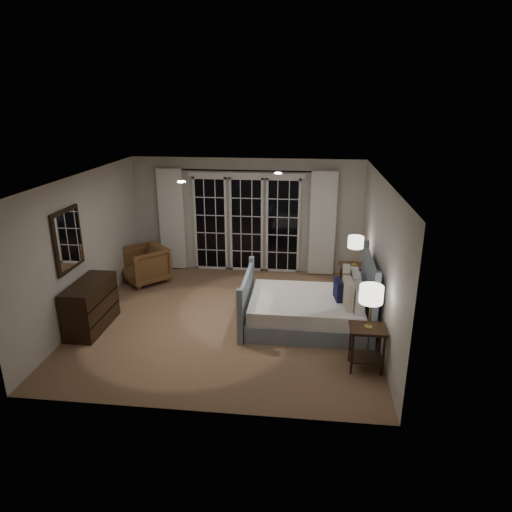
# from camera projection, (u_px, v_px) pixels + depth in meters

# --- Properties ---
(floor) EXTENTS (5.00, 5.00, 0.00)m
(floor) POSITION_uv_depth(u_px,v_px,m) (228.00, 319.00, 8.03)
(floor) COLOR #90704D
(floor) RESTS_ON ground
(ceiling) EXTENTS (5.00, 5.00, 0.00)m
(ceiling) POSITION_uv_depth(u_px,v_px,m) (225.00, 178.00, 7.21)
(ceiling) COLOR silver
(ceiling) RESTS_ON wall_back
(wall_left) EXTENTS (0.02, 5.00, 2.50)m
(wall_left) POSITION_uv_depth(u_px,v_px,m) (84.00, 247.00, 7.89)
(wall_left) COLOR beige
(wall_left) RESTS_ON floor
(wall_right) EXTENTS (0.02, 5.00, 2.50)m
(wall_right) POSITION_uv_depth(u_px,v_px,m) (380.00, 258.00, 7.35)
(wall_right) COLOR beige
(wall_right) RESTS_ON floor
(wall_back) EXTENTS (5.00, 0.02, 2.50)m
(wall_back) POSITION_uv_depth(u_px,v_px,m) (247.00, 216.00, 9.97)
(wall_back) COLOR beige
(wall_back) RESTS_ON floor
(wall_front) EXTENTS (5.00, 0.02, 2.50)m
(wall_front) POSITION_uv_depth(u_px,v_px,m) (190.00, 321.00, 5.27)
(wall_front) COLOR beige
(wall_front) RESTS_ON floor
(french_doors) EXTENTS (2.50, 0.04, 2.20)m
(french_doors) POSITION_uv_depth(u_px,v_px,m) (246.00, 223.00, 9.98)
(french_doors) COLOR black
(french_doors) RESTS_ON wall_back
(curtain_rod) EXTENTS (3.50, 0.03, 0.03)m
(curtain_rod) POSITION_uv_depth(u_px,v_px,m) (246.00, 171.00, 9.54)
(curtain_rod) COLOR black
(curtain_rod) RESTS_ON wall_back
(curtain_left) EXTENTS (0.55, 0.10, 2.25)m
(curtain_left) POSITION_uv_depth(u_px,v_px,m) (172.00, 220.00, 10.06)
(curtain_left) COLOR white
(curtain_left) RESTS_ON curtain_rod
(curtain_right) EXTENTS (0.55, 0.10, 2.25)m
(curtain_right) POSITION_uv_depth(u_px,v_px,m) (323.00, 224.00, 9.71)
(curtain_right) COLOR white
(curtain_right) RESTS_ON curtain_rod
(downlight_a) EXTENTS (0.12, 0.12, 0.01)m
(downlight_a) POSITION_uv_depth(u_px,v_px,m) (278.00, 173.00, 7.69)
(downlight_a) COLOR white
(downlight_a) RESTS_ON ceiling
(downlight_b) EXTENTS (0.12, 0.12, 0.01)m
(downlight_b) POSITION_uv_depth(u_px,v_px,m) (182.00, 182.00, 6.90)
(downlight_b) COLOR white
(downlight_b) RESTS_ON ceiling
(bed) EXTENTS (2.10, 1.50, 1.22)m
(bed) POSITION_uv_depth(u_px,v_px,m) (310.00, 308.00, 7.73)
(bed) COLOR slate
(bed) RESTS_ON floor
(nightstand_left) EXTENTS (0.50, 0.40, 0.66)m
(nightstand_left) POSITION_uv_depth(u_px,v_px,m) (367.00, 342.00, 6.45)
(nightstand_left) COLOR black
(nightstand_left) RESTS_ON floor
(nightstand_right) EXTENTS (0.54, 0.43, 0.70)m
(nightstand_right) POSITION_uv_depth(u_px,v_px,m) (353.00, 277.00, 8.70)
(nightstand_right) COLOR black
(nightstand_right) RESTS_ON floor
(lamp_left) EXTENTS (0.33, 0.33, 0.63)m
(lamp_left) POSITION_uv_depth(u_px,v_px,m) (371.00, 295.00, 6.21)
(lamp_left) COLOR gold
(lamp_left) RESTS_ON nightstand_left
(lamp_right) EXTENTS (0.29, 0.29, 0.57)m
(lamp_right) POSITION_uv_depth(u_px,v_px,m) (356.00, 242.00, 8.47)
(lamp_right) COLOR gold
(lamp_right) RESTS_ON nightstand_right
(armchair) EXTENTS (1.18, 1.18, 0.77)m
(armchair) POSITION_uv_depth(u_px,v_px,m) (145.00, 265.00, 9.56)
(armchair) COLOR brown
(armchair) RESTS_ON floor
(dresser) EXTENTS (0.49, 1.16, 0.82)m
(dresser) POSITION_uv_depth(u_px,v_px,m) (91.00, 306.00, 7.61)
(dresser) COLOR black
(dresser) RESTS_ON floor
(mirror) EXTENTS (0.05, 0.85, 1.00)m
(mirror) POSITION_uv_depth(u_px,v_px,m) (68.00, 240.00, 7.27)
(mirror) COLOR black
(mirror) RESTS_ON wall_left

